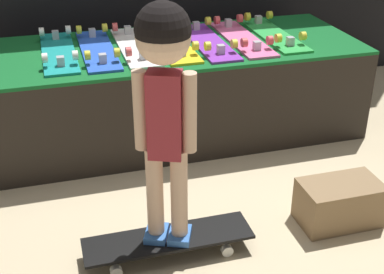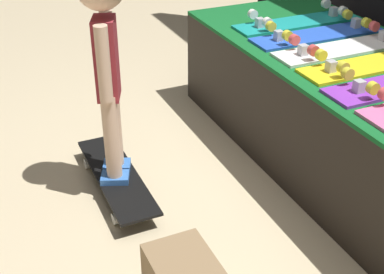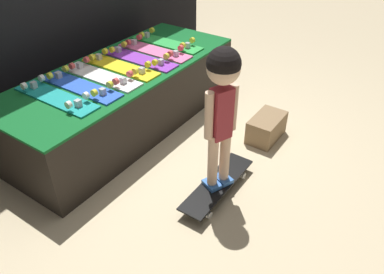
{
  "view_description": "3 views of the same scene",
  "coord_description": "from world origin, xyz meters",
  "px_view_note": "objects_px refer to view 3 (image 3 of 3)",
  "views": [
    {
      "loc": [
        -0.74,
        -2.45,
        1.58
      ],
      "look_at": [
        -0.09,
        -0.17,
        0.34
      ],
      "focal_mm": 50.0,
      "sensor_mm": 36.0,
      "label": 1
    },
    {
      "loc": [
        1.79,
        -1.15,
        1.55
      ],
      "look_at": [
        -0.23,
        -0.24,
        0.26
      ],
      "focal_mm": 50.0,
      "sensor_mm": 36.0,
      "label": 2
    },
    {
      "loc": [
        -2.11,
        -1.6,
        1.94
      ],
      "look_at": [
        -0.14,
        -0.26,
        0.26
      ],
      "focal_mm": 35.0,
      "sensor_mm": 36.0,
      "label": 3
    }
  ],
  "objects_px": {
    "skateboard_purple_on_rack": "(139,58)",
    "child": "(222,95)",
    "storage_box": "(266,128)",
    "skateboard_white_on_rack": "(101,75)",
    "skateboard_green_on_rack": "(167,42)",
    "skateboard_pink_on_rack": "(154,50)",
    "skateboard_yellow_on_rack": "(120,66)",
    "skateboard_on_floor": "(217,185)",
    "skateboard_blue_on_rack": "(80,86)",
    "skateboard_teal_on_rack": "(56,96)"
  },
  "relations": [
    {
      "from": "skateboard_teal_on_rack",
      "to": "storage_box",
      "type": "bearing_deg",
      "value": -45.27
    },
    {
      "from": "skateboard_white_on_rack",
      "to": "skateboard_yellow_on_rack",
      "type": "xyz_separation_m",
      "value": [
        0.22,
        -0.0,
        0.0
      ]
    },
    {
      "from": "storage_box",
      "to": "skateboard_blue_on_rack",
      "type": "bearing_deg",
      "value": 129.3
    },
    {
      "from": "child",
      "to": "skateboard_teal_on_rack",
      "type": "bearing_deg",
      "value": 128.21
    },
    {
      "from": "skateboard_purple_on_rack",
      "to": "skateboard_pink_on_rack",
      "type": "xyz_separation_m",
      "value": [
        0.22,
        0.01,
        0.0
      ]
    },
    {
      "from": "skateboard_white_on_rack",
      "to": "skateboard_pink_on_rack",
      "type": "distance_m",
      "value": 0.67
    },
    {
      "from": "skateboard_purple_on_rack",
      "to": "skateboard_green_on_rack",
      "type": "xyz_separation_m",
      "value": [
        0.44,
        0.03,
        0.0
      ]
    },
    {
      "from": "skateboard_teal_on_rack",
      "to": "child",
      "type": "height_order",
      "value": "child"
    },
    {
      "from": "skateboard_white_on_rack",
      "to": "skateboard_purple_on_rack",
      "type": "bearing_deg",
      "value": -3.39
    },
    {
      "from": "skateboard_yellow_on_rack",
      "to": "skateboard_pink_on_rack",
      "type": "relative_size",
      "value": 1.0
    },
    {
      "from": "skateboard_on_floor",
      "to": "skateboard_green_on_rack",
      "type": "bearing_deg",
      "value": 50.55
    },
    {
      "from": "skateboard_green_on_rack",
      "to": "storage_box",
      "type": "bearing_deg",
      "value": -96.65
    },
    {
      "from": "skateboard_yellow_on_rack",
      "to": "skateboard_on_floor",
      "type": "distance_m",
      "value": 1.34
    },
    {
      "from": "skateboard_on_floor",
      "to": "child",
      "type": "bearing_deg",
      "value": 0.0
    },
    {
      "from": "skateboard_purple_on_rack",
      "to": "skateboard_pink_on_rack",
      "type": "bearing_deg",
      "value": 1.47
    },
    {
      "from": "skateboard_white_on_rack",
      "to": "skateboard_yellow_on_rack",
      "type": "height_order",
      "value": "same"
    },
    {
      "from": "skateboard_on_floor",
      "to": "child",
      "type": "xyz_separation_m",
      "value": [
        0.0,
        0.0,
        0.75
      ]
    },
    {
      "from": "skateboard_on_floor",
      "to": "skateboard_yellow_on_rack",
      "type": "bearing_deg",
      "value": 74.99
    },
    {
      "from": "skateboard_pink_on_rack",
      "to": "skateboard_on_floor",
      "type": "bearing_deg",
      "value": -123.05
    },
    {
      "from": "skateboard_pink_on_rack",
      "to": "child",
      "type": "distance_m",
      "value": 1.42
    },
    {
      "from": "storage_box",
      "to": "skateboard_on_floor",
      "type": "bearing_deg",
      "value": -179.36
    },
    {
      "from": "skateboard_yellow_on_rack",
      "to": "child",
      "type": "bearing_deg",
      "value": -105.01
    },
    {
      "from": "skateboard_on_floor",
      "to": "skateboard_white_on_rack",
      "type": "bearing_deg",
      "value": 85.31
    },
    {
      "from": "child",
      "to": "skateboard_white_on_rack",
      "type": "bearing_deg",
      "value": 107.61
    },
    {
      "from": "skateboard_green_on_rack",
      "to": "child",
      "type": "bearing_deg",
      "value": -129.45
    },
    {
      "from": "skateboard_green_on_rack",
      "to": "skateboard_yellow_on_rack",
      "type": "bearing_deg",
      "value": -179.59
    },
    {
      "from": "skateboard_teal_on_rack",
      "to": "skateboard_pink_on_rack",
      "type": "xyz_separation_m",
      "value": [
        1.11,
        -0.04,
        0.0
      ]
    },
    {
      "from": "skateboard_pink_on_rack",
      "to": "storage_box",
      "type": "xyz_separation_m",
      "value": [
        0.08,
        -1.17,
        -0.48
      ]
    },
    {
      "from": "skateboard_yellow_on_rack",
      "to": "child",
      "type": "height_order",
      "value": "child"
    },
    {
      "from": "child",
      "to": "storage_box",
      "type": "height_order",
      "value": "child"
    },
    {
      "from": "skateboard_purple_on_rack",
      "to": "storage_box",
      "type": "bearing_deg",
      "value": -75.24
    },
    {
      "from": "skateboard_purple_on_rack",
      "to": "child",
      "type": "height_order",
      "value": "child"
    },
    {
      "from": "skateboard_on_floor",
      "to": "storage_box",
      "type": "xyz_separation_m",
      "value": [
        0.85,
        0.01,
        0.03
      ]
    },
    {
      "from": "skateboard_teal_on_rack",
      "to": "skateboard_on_floor",
      "type": "relative_size",
      "value": 1.0
    },
    {
      "from": "skateboard_teal_on_rack",
      "to": "skateboard_purple_on_rack",
      "type": "relative_size",
      "value": 1.0
    },
    {
      "from": "skateboard_blue_on_rack",
      "to": "skateboard_yellow_on_rack",
      "type": "height_order",
      "value": "same"
    },
    {
      "from": "skateboard_yellow_on_rack",
      "to": "skateboard_green_on_rack",
      "type": "relative_size",
      "value": 1.0
    },
    {
      "from": "skateboard_blue_on_rack",
      "to": "child",
      "type": "relative_size",
      "value": 0.72
    },
    {
      "from": "skateboard_green_on_rack",
      "to": "skateboard_on_floor",
      "type": "relative_size",
      "value": 1.0
    },
    {
      "from": "skateboard_blue_on_rack",
      "to": "skateboard_pink_on_rack",
      "type": "height_order",
      "value": "same"
    },
    {
      "from": "skateboard_yellow_on_rack",
      "to": "skateboard_pink_on_rack",
      "type": "distance_m",
      "value": 0.45
    },
    {
      "from": "storage_box",
      "to": "child",
      "type": "bearing_deg",
      "value": -179.36
    },
    {
      "from": "child",
      "to": "storage_box",
      "type": "xyz_separation_m",
      "value": [
        0.85,
        0.01,
        -0.71
      ]
    },
    {
      "from": "skateboard_pink_on_rack",
      "to": "storage_box",
      "type": "relative_size",
      "value": 1.96
    },
    {
      "from": "skateboard_pink_on_rack",
      "to": "skateboard_on_floor",
      "type": "relative_size",
      "value": 1.0
    },
    {
      "from": "skateboard_white_on_rack",
      "to": "skateboard_green_on_rack",
      "type": "relative_size",
      "value": 1.0
    },
    {
      "from": "skateboard_blue_on_rack",
      "to": "skateboard_white_on_rack",
      "type": "bearing_deg",
      "value": -0.29
    },
    {
      "from": "skateboard_purple_on_rack",
      "to": "child",
      "type": "xyz_separation_m",
      "value": [
        -0.54,
        -1.17,
        0.23
      ]
    },
    {
      "from": "skateboard_white_on_rack",
      "to": "skateboard_pink_on_rack",
      "type": "relative_size",
      "value": 1.0
    },
    {
      "from": "skateboard_teal_on_rack",
      "to": "skateboard_on_floor",
      "type": "height_order",
      "value": "skateboard_teal_on_rack"
    }
  ]
}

